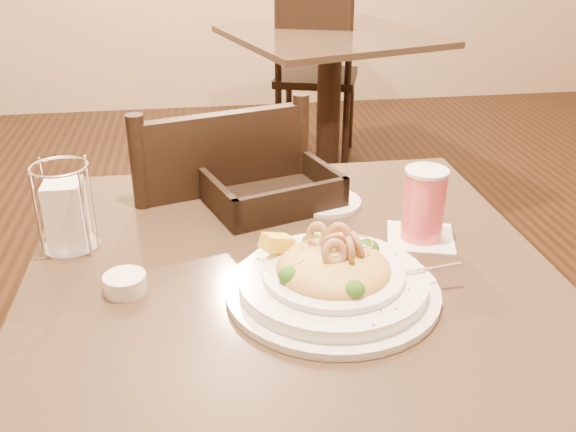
{
  "coord_description": "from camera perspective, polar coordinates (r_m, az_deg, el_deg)",
  "views": [
    {
      "loc": [
        -0.14,
        -0.96,
        1.3
      ],
      "look_at": [
        0.0,
        0.02,
        0.81
      ],
      "focal_mm": 40.0,
      "sensor_mm": 36.0,
      "label": 1
    }
  ],
  "objects": [
    {
      "name": "main_table",
      "position": [
        1.26,
        0.14,
        -13.27
      ],
      "size": [
        0.9,
        0.9,
        0.73
      ],
      "color": "black",
      "rests_on": "ground"
    },
    {
      "name": "dining_chair_near",
      "position": [
        1.62,
        -6.73,
        -3.79
      ],
      "size": [
        0.52,
        0.52,
        0.93
      ],
      "rotation": [
        0.0,
        0.0,
        3.42
      ],
      "color": "black",
      "rests_on": "ground"
    },
    {
      "name": "side_plate",
      "position": [
        1.34,
        3.43,
        1.26
      ],
      "size": [
        0.15,
        0.15,
        0.01
      ],
      "primitive_type": "cylinder",
      "rotation": [
        0.0,
        0.0,
        0.04
      ],
      "color": "white",
      "rests_on": "main_table"
    },
    {
      "name": "butter_ramekin",
      "position": [
        1.07,
        -14.27,
        -5.83
      ],
      "size": [
        0.08,
        0.08,
        0.03
      ],
      "primitive_type": "cylinder",
      "rotation": [
        0.0,
        0.0,
        0.11
      ],
      "color": "white",
      "rests_on": "main_table"
    },
    {
      "name": "bread_basket",
      "position": [
        1.34,
        -1.51,
        2.11
      ],
      "size": [
        0.31,
        0.28,
        0.07
      ],
      "rotation": [
        0.0,
        0.0,
        0.32
      ],
      "color": "black",
      "rests_on": "main_table"
    },
    {
      "name": "napkin_caddy",
      "position": [
        1.21,
        -19.11,
        0.25
      ],
      "size": [
        0.1,
        0.1,
        0.16
      ],
      "rotation": [
        0.0,
        0.0,
        -0.42
      ],
      "color": "silver",
      "rests_on": "main_table"
    },
    {
      "name": "pasta_bowl",
      "position": [
        1.03,
        4.0,
        -5.42
      ],
      "size": [
        0.38,
        0.34,
        0.11
      ],
      "rotation": [
        0.0,
        0.0,
        -0.09
      ],
      "color": "white",
      "rests_on": "main_table"
    },
    {
      "name": "dining_chair_far",
      "position": [
        3.5,
        2.48,
        12.77
      ],
      "size": [
        0.53,
        0.53,
        0.93
      ],
      "rotation": [
        0.0,
        0.0,
        2.84
      ],
      "color": "black",
      "rests_on": "ground"
    },
    {
      "name": "background_table",
      "position": [
        3.27,
        3.69,
        11.92
      ],
      "size": [
        1.12,
        1.12,
        0.73
      ],
      "rotation": [
        0.0,
        0.0,
        0.29
      ],
      "color": "black",
      "rests_on": "ground"
    },
    {
      "name": "drink_glass",
      "position": [
        1.2,
        11.96,
        0.97
      ],
      "size": [
        0.15,
        0.15,
        0.14
      ],
      "rotation": [
        0.0,
        0.0,
        -0.28
      ],
      "color": "white",
      "rests_on": "main_table"
    }
  ]
}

